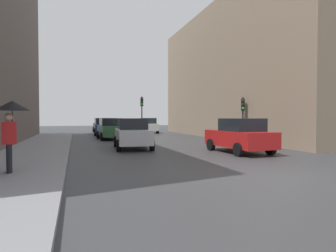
{
  "coord_description": "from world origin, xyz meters",
  "views": [
    {
      "loc": [
        -5.62,
        -7.86,
        1.8
      ],
      "look_at": [
        -1.05,
        6.54,
        1.37
      ],
      "focal_mm": 31.3,
      "sensor_mm": 36.0,
      "label": 1
    }
  ],
  "objects_px": {
    "car_red_sedan": "(240,136)",
    "car_blue_van": "(104,127)",
    "car_silver_hatchback": "(133,133)",
    "car_green_estate": "(111,129)",
    "pedestrian_with_umbrella": "(11,116)",
    "traffic_light_far_median": "(142,109)",
    "traffic_light_mid_street": "(243,112)",
    "car_dark_suv": "(102,125)",
    "car_white_compact": "(148,126)"
  },
  "relations": [
    {
      "from": "car_silver_hatchback",
      "to": "car_white_compact",
      "type": "distance_m",
      "value": 17.22
    },
    {
      "from": "car_red_sedan",
      "to": "car_green_estate",
      "type": "bearing_deg",
      "value": 113.94
    },
    {
      "from": "traffic_light_far_median",
      "to": "car_green_estate",
      "type": "xyz_separation_m",
      "value": [
        -3.44,
        -3.38,
        -1.8
      ]
    },
    {
      "from": "traffic_light_mid_street",
      "to": "car_red_sedan",
      "type": "relative_size",
      "value": 0.76
    },
    {
      "from": "car_dark_suv",
      "to": "pedestrian_with_umbrella",
      "type": "distance_m",
      "value": 27.05
    },
    {
      "from": "traffic_light_mid_street",
      "to": "car_green_estate",
      "type": "xyz_separation_m",
      "value": [
        -8.4,
        6.88,
        -1.35
      ]
    },
    {
      "from": "car_silver_hatchback",
      "to": "car_white_compact",
      "type": "height_order",
      "value": "same"
    },
    {
      "from": "car_dark_suv",
      "to": "car_blue_van",
      "type": "bearing_deg",
      "value": -92.42
    },
    {
      "from": "car_dark_suv",
      "to": "car_red_sedan",
      "type": "height_order",
      "value": "same"
    },
    {
      "from": "traffic_light_mid_street",
      "to": "pedestrian_with_umbrella",
      "type": "height_order",
      "value": "traffic_light_mid_street"
    },
    {
      "from": "car_white_compact",
      "to": "car_red_sedan",
      "type": "bearing_deg",
      "value": -90.26
    },
    {
      "from": "car_silver_hatchback",
      "to": "car_dark_suv",
      "type": "height_order",
      "value": "same"
    },
    {
      "from": "traffic_light_far_median",
      "to": "traffic_light_mid_street",
      "type": "relative_size",
      "value": 1.2
    },
    {
      "from": "traffic_light_far_median",
      "to": "pedestrian_with_umbrella",
      "type": "xyz_separation_m",
      "value": [
        -8.08,
        -18.56,
        -0.84
      ]
    },
    {
      "from": "car_silver_hatchback",
      "to": "car_red_sedan",
      "type": "relative_size",
      "value": 1.02
    },
    {
      "from": "car_silver_hatchback",
      "to": "pedestrian_with_umbrella",
      "type": "bearing_deg",
      "value": -124.82
    },
    {
      "from": "traffic_light_far_median",
      "to": "car_blue_van",
      "type": "relative_size",
      "value": 0.9
    },
    {
      "from": "car_red_sedan",
      "to": "pedestrian_with_umbrella",
      "type": "bearing_deg",
      "value": -160.61
    },
    {
      "from": "car_silver_hatchback",
      "to": "car_green_estate",
      "type": "xyz_separation_m",
      "value": [
        -0.36,
        7.99,
        0.0
      ]
    },
    {
      "from": "car_blue_van",
      "to": "pedestrian_with_umbrella",
      "type": "distance_m",
      "value": 21.75
    },
    {
      "from": "traffic_light_far_median",
      "to": "car_blue_van",
      "type": "height_order",
      "value": "traffic_light_far_median"
    },
    {
      "from": "traffic_light_far_median",
      "to": "car_green_estate",
      "type": "height_order",
      "value": "traffic_light_far_median"
    },
    {
      "from": "traffic_light_mid_street",
      "to": "car_green_estate",
      "type": "distance_m",
      "value": 10.94
    },
    {
      "from": "traffic_light_mid_street",
      "to": "pedestrian_with_umbrella",
      "type": "distance_m",
      "value": 15.46
    },
    {
      "from": "car_dark_suv",
      "to": "car_white_compact",
      "type": "bearing_deg",
      "value": -29.87
    },
    {
      "from": "car_silver_hatchback",
      "to": "traffic_light_mid_street",
      "type": "bearing_deg",
      "value": 7.85
    },
    {
      "from": "car_dark_suv",
      "to": "car_green_estate",
      "type": "distance_m",
      "value": 11.41
    },
    {
      "from": "car_red_sedan",
      "to": "car_white_compact",
      "type": "height_order",
      "value": "same"
    },
    {
      "from": "car_blue_van",
      "to": "pedestrian_with_umbrella",
      "type": "xyz_separation_m",
      "value": [
        -4.67,
        -21.22,
        0.96
      ]
    },
    {
      "from": "car_white_compact",
      "to": "car_blue_van",
      "type": "bearing_deg",
      "value": -154.85
    },
    {
      "from": "car_silver_hatchback",
      "to": "pedestrian_with_umbrella",
      "type": "relative_size",
      "value": 2.02
    },
    {
      "from": "traffic_light_mid_street",
      "to": "car_dark_suv",
      "type": "distance_m",
      "value": 20.06
    },
    {
      "from": "traffic_light_far_median",
      "to": "car_blue_van",
      "type": "distance_m",
      "value": 4.68
    },
    {
      "from": "pedestrian_with_umbrella",
      "to": "car_white_compact",
      "type": "bearing_deg",
      "value": 67.25
    },
    {
      "from": "traffic_light_far_median",
      "to": "car_dark_suv",
      "type": "height_order",
      "value": "traffic_light_far_median"
    },
    {
      "from": "traffic_light_far_median",
      "to": "car_silver_hatchback",
      "type": "height_order",
      "value": "traffic_light_far_median"
    },
    {
      "from": "car_white_compact",
      "to": "car_silver_hatchback",
      "type": "bearing_deg",
      "value": -106.65
    },
    {
      "from": "car_dark_suv",
      "to": "pedestrian_with_umbrella",
      "type": "xyz_separation_m",
      "value": [
        -4.9,
        -26.58,
        0.96
      ]
    },
    {
      "from": "car_dark_suv",
      "to": "car_green_estate",
      "type": "xyz_separation_m",
      "value": [
        -0.25,
        -11.41,
        0.0
      ]
    },
    {
      "from": "traffic_light_far_median",
      "to": "traffic_light_mid_street",
      "type": "height_order",
      "value": "traffic_light_far_median"
    },
    {
      "from": "pedestrian_with_umbrella",
      "to": "car_blue_van",
      "type": "bearing_deg",
      "value": 77.59
    },
    {
      "from": "car_dark_suv",
      "to": "traffic_light_far_median",
      "type": "bearing_deg",
      "value": -68.34
    },
    {
      "from": "traffic_light_far_median",
      "to": "car_white_compact",
      "type": "height_order",
      "value": "traffic_light_far_median"
    },
    {
      "from": "traffic_light_far_median",
      "to": "pedestrian_with_umbrella",
      "type": "relative_size",
      "value": 1.82
    },
    {
      "from": "traffic_light_mid_street",
      "to": "car_blue_van",
      "type": "bearing_deg",
      "value": 122.94
    },
    {
      "from": "car_green_estate",
      "to": "car_blue_van",
      "type": "relative_size",
      "value": 0.99
    },
    {
      "from": "traffic_light_mid_street",
      "to": "car_silver_hatchback",
      "type": "height_order",
      "value": "traffic_light_mid_street"
    },
    {
      "from": "car_red_sedan",
      "to": "car_blue_van",
      "type": "height_order",
      "value": "same"
    },
    {
      "from": "car_red_sedan",
      "to": "pedestrian_with_umbrella",
      "type": "height_order",
      "value": "pedestrian_with_umbrella"
    },
    {
      "from": "car_dark_suv",
      "to": "car_blue_van",
      "type": "distance_m",
      "value": 5.37
    }
  ]
}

